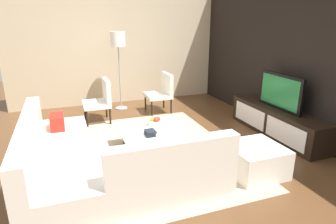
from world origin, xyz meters
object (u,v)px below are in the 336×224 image
at_px(floor_lamp, 118,44).
at_px(book_stack, 150,133).
at_px(fruit_bowl, 156,122).
at_px(coffee_table, 154,140).
at_px(accent_chair_near, 101,98).
at_px(sectional_couch, 94,163).
at_px(television, 280,92).
at_px(accent_chair_far, 162,90).
at_px(media_console, 277,122).
at_px(ottoman, 255,160).

relative_size(floor_lamp, book_stack, 9.01).
bearing_deg(floor_lamp, fruit_bowl, 3.20).
bearing_deg(coffee_table, accent_chair_near, -161.56).
relative_size(sectional_couch, coffee_table, 2.38).
xyz_separation_m(television, accent_chair_far, (-2.03, -1.49, -0.32)).
height_order(media_console, television, television).
bearing_deg(accent_chair_near, media_console, 49.02).
distance_m(media_console, accent_chair_near, 3.40).
bearing_deg(sectional_couch, book_stack, 114.98).
xyz_separation_m(coffee_table, accent_chair_far, (-1.93, 0.81, 0.29)).
height_order(television, coffee_table, television).
height_order(television, floor_lamp, floor_lamp).
distance_m(sectional_couch, coffee_table, 1.18).
distance_m(accent_chair_far, book_stack, 2.35).
relative_size(fruit_bowl, book_stack, 1.44).
bearing_deg(fruit_bowl, floor_lamp, -176.80).
bearing_deg(coffee_table, accent_chair_far, 157.37).
bearing_deg(sectional_couch, accent_chair_near, 169.84).
distance_m(media_console, television, 0.56).
distance_m(accent_chair_near, floor_lamp, 1.36).
xyz_separation_m(sectional_couch, fruit_bowl, (-0.80, 1.09, 0.15)).
distance_m(media_console, coffee_table, 2.30).
relative_size(television, coffee_table, 0.97).
height_order(sectional_couch, ottoman, sectional_couch).
xyz_separation_m(coffee_table, ottoman, (1.12, 1.09, -0.00)).
xyz_separation_m(media_console, floor_lamp, (-2.56, -2.33, 1.24)).
bearing_deg(television, fruit_bowl, -97.23).
distance_m(media_console, book_stack, 2.43).
bearing_deg(accent_chair_near, ottoman, 21.78).
relative_size(accent_chair_near, floor_lamp, 0.50).
bearing_deg(sectional_couch, television, 99.07).
relative_size(media_console, accent_chair_near, 2.41).
bearing_deg(book_stack, coffee_table, 150.75).
height_order(floor_lamp, accent_chair_far, floor_lamp).
bearing_deg(media_console, floor_lamp, -137.71).
xyz_separation_m(floor_lamp, fruit_bowl, (2.28, 0.13, -1.06)).
relative_size(media_console, television, 2.06).
bearing_deg(sectional_couch, floor_lamp, 162.66).
xyz_separation_m(sectional_couch, accent_chair_far, (-2.56, 1.80, 0.21)).
height_order(sectional_couch, accent_chair_near, accent_chair_near).
xyz_separation_m(television, fruit_bowl, (-0.28, -2.20, -0.38)).
xyz_separation_m(sectional_couch, coffee_table, (-0.63, 0.99, -0.08)).
height_order(television, fruit_bowl, television).
height_order(sectional_couch, floor_lamp, floor_lamp).
bearing_deg(accent_chair_far, television, 39.83).
relative_size(media_console, book_stack, 10.77).
relative_size(media_console, accent_chair_far, 2.41).
bearing_deg(television, accent_chair_near, -122.34).
bearing_deg(sectional_couch, media_console, 99.07).
relative_size(television, fruit_bowl, 3.65).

